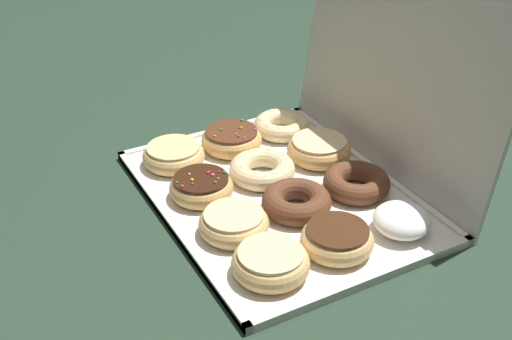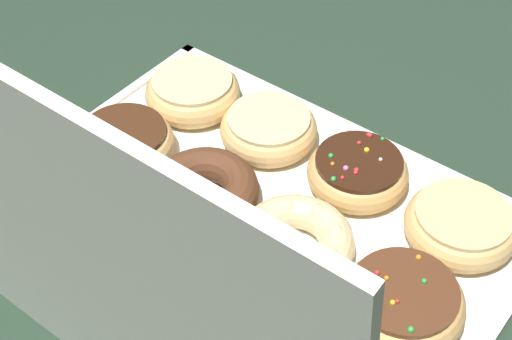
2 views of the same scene
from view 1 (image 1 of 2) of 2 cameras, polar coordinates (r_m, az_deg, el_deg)
ground_plane at (r=1.15m, az=1.92°, el=-2.45°), size 3.00×3.00×0.00m
donut_box at (r=1.15m, az=1.93°, el=-2.23°), size 0.53×0.40×0.01m
box_lid_open at (r=1.18m, az=12.00°, el=8.60°), size 0.53×0.06×0.39m
glazed_ring_donut_0 at (r=1.23m, az=-7.15°, el=1.30°), size 0.12×0.12×0.04m
sprinkle_donut_1 at (r=1.13m, az=-4.76°, el=-1.45°), size 0.11×0.11×0.04m
glazed_ring_donut_2 at (r=1.04m, az=-1.94°, el=-4.60°), size 0.11×0.11×0.04m
glazed_ring_donut_3 at (r=0.96m, az=1.28°, el=-8.00°), size 0.12×0.12×0.04m
sprinkle_donut_4 at (r=1.27m, az=-2.05°, el=2.72°), size 0.12×0.12×0.04m
cruller_donut_5 at (r=1.18m, az=0.66°, el=0.13°), size 0.12×0.12×0.04m
chocolate_cake_ring_donut_6 at (r=1.09m, az=3.61°, el=-2.72°), size 0.12×0.12×0.04m
chocolate_frosted_donut_7 at (r=1.01m, az=7.21°, el=-5.90°), size 0.11×0.11×0.04m
cruller_donut_8 at (r=1.33m, az=2.24°, el=3.94°), size 0.11×0.11×0.04m
glazed_ring_donut_9 at (r=1.24m, az=5.47°, el=1.82°), size 0.12×0.12×0.04m
chocolate_cake_ring_donut_10 at (r=1.15m, az=8.71°, el=-1.07°), size 0.12×0.12×0.04m
powdered_filled_donut_11 at (r=1.07m, az=12.53°, el=-4.26°), size 0.09×0.09×0.04m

